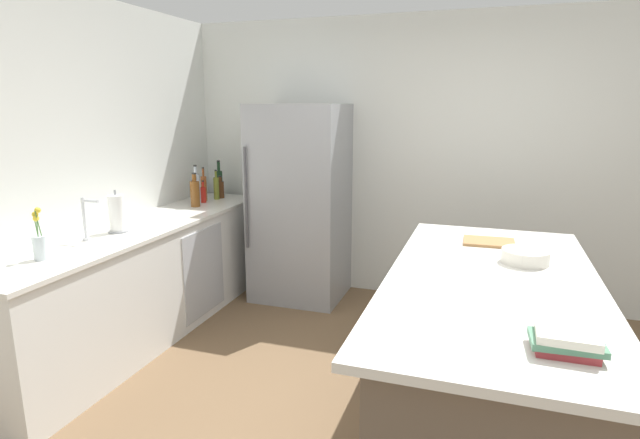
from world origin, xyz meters
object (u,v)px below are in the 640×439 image
refrigerator (300,203)px  whiskey_bottle (195,193)px  soda_bottle (196,189)px  paper_towel_roll (117,214)px  wine_bottle (219,182)px  syrup_bottle (220,189)px  olive_oil_bottle (216,188)px  kitchen_island (486,358)px  flower_vase (40,244)px  hot_sauce_bottle (203,194)px  mixing_bowl (525,256)px  sink_faucet (86,218)px  vinegar_bottle (204,188)px  cutting_board (489,242)px  cookbook_stack (567,342)px

refrigerator → whiskey_bottle: 0.97m
soda_bottle → whiskey_bottle: soda_bottle is taller
paper_towel_roll → wine_bottle: size_ratio=0.87×
syrup_bottle → whiskey_bottle: 0.46m
syrup_bottle → olive_oil_bottle: (-0.00, -0.08, 0.02)m
kitchen_island → flower_vase: 2.66m
hot_sauce_bottle → mixing_bowl: (2.79, -1.16, -0.01)m
sink_faucet → soda_bottle: soda_bottle is taller
vinegar_bottle → mixing_bowl: bearing=-23.8°
sink_faucet → olive_oil_bottle: bearing=88.3°
sink_faucet → hot_sauce_bottle: (0.02, 1.47, -0.08)m
hot_sauce_bottle → vinegar_bottle: bearing=117.0°
refrigerator → vinegar_bottle: (-0.94, -0.13, 0.12)m
refrigerator → syrup_bottle: (-0.87, 0.05, 0.08)m
olive_oil_bottle → hot_sauce_bottle: olive_oil_bottle is taller
paper_towel_roll → wine_bottle: wine_bottle is taller
wine_bottle → olive_oil_bottle: 0.21m
olive_oil_bottle → vinegar_bottle: vinegar_bottle is taller
olive_oil_bottle → cutting_board: olive_oil_bottle is taller
syrup_bottle → whiskey_bottle: bearing=-89.9°
sink_faucet → syrup_bottle: (0.05, 1.73, -0.07)m
syrup_bottle → olive_oil_bottle: 0.08m
whiskey_bottle → mixing_bowl: bearing=-19.4°
olive_oil_bottle → cookbook_stack: 3.75m
cookbook_stack → cutting_board: cookbook_stack is taller
flower_vase → soda_bottle: bearing=91.7°
wine_bottle → whiskey_bottle: wine_bottle is taller
sink_faucet → refrigerator: bearing=61.5°
sink_faucet → mixing_bowl: bearing=6.1°
vinegar_bottle → cookbook_stack: 3.74m
mixing_bowl → cutting_board: bearing=117.6°
flower_vase → olive_oil_bottle: (-0.01, 2.09, 0.01)m
sink_faucet → paper_towel_roll: paper_towel_roll is taller
paper_towel_roll → refrigerator: bearing=58.0°
mixing_bowl → hot_sauce_bottle: bearing=157.3°
paper_towel_roll → syrup_bottle: bearing=89.3°
paper_towel_roll → syrup_bottle: size_ratio=1.41×
flower_vase → hot_sauce_bottle: (-0.04, 1.90, -0.02)m
flower_vase → soda_bottle: (-0.05, 1.81, 0.05)m
cookbook_stack → paper_towel_roll: bearing=159.7°
wine_bottle → soda_bottle: 0.48m
hot_sauce_bottle → soda_bottle: (-0.01, -0.10, 0.07)m
kitchen_island → flower_vase: size_ratio=6.94×
kitchen_island → cookbook_stack: bearing=-72.0°
refrigerator → sink_faucet: 1.92m
refrigerator → paper_towel_roll: size_ratio=5.83×
vinegar_bottle → mixing_bowl: vinegar_bottle is taller
soda_bottle → mixing_bowl: (2.80, -1.07, -0.07)m
sink_faucet → hot_sauce_bottle: 1.47m
kitchen_island → mixing_bowl: 0.62m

